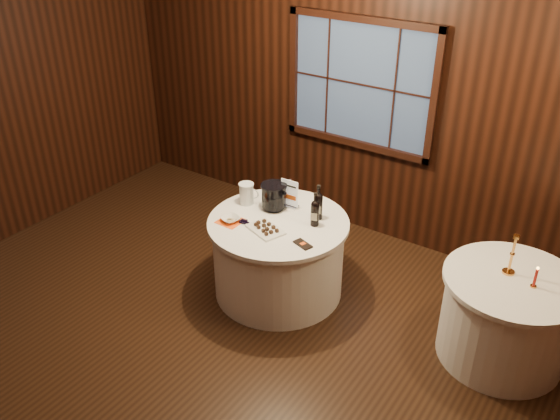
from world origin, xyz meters
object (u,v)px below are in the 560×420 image
Objects in this scene: main_table at (278,256)px; glass_pitcher at (247,193)px; port_bottle_left at (318,204)px; chocolate_box at (303,244)px; port_bottle_right at (315,211)px; red_candle at (535,279)px; grape_bunch at (244,222)px; side_table at (505,318)px; chocolate_plate at (266,229)px; cracker_bowl at (230,219)px; brass_candlestick at (511,260)px; ice_bucket at (274,196)px; sign_stand at (290,198)px.

glass_pitcher reaches higher than main_table.
chocolate_box is (0.13, -0.45, -0.14)m from port_bottle_left.
glass_pitcher is (-0.74, -0.02, -0.03)m from port_bottle_right.
grape_bunch is at bearing -168.39° from red_candle.
glass_pitcher is (-0.43, 0.10, 0.49)m from main_table.
main_table is 8.21× the size of grape_bunch.
grape_bunch is (-2.23, -0.51, 0.40)m from side_table.
port_bottle_left is 0.53m from chocolate_plate.
red_candle is at bearing 11.90° from cracker_bowl.
port_bottle_right is at bearing 29.47° from cracker_bowl.
port_bottle_left reaches higher than chocolate_box.
cracker_bowl is (-0.66, -0.37, -0.12)m from port_bottle_right.
brass_candlestick is at bearing -15.61° from glass_pitcher.
cracker_bowl is (-0.74, -0.04, 0.02)m from chocolate_box.
port_bottle_right is at bearing 46.64° from chocolate_plate.
cracker_bowl reaches higher than chocolate_box.
glass_pitcher is at bearing 102.82° from cracker_bowl.
cracker_bowl is at bearing -168.10° from red_candle.
cracker_bowl is (0.08, -0.35, -0.08)m from glass_pitcher.
side_table is 2.10m from chocolate_plate.
chocolate_box is at bearing 2.77° from cracker_bowl.
ice_bucket reaches higher than glass_pitcher.
grape_bunch reaches higher than side_table.
port_bottle_left is at bearing 123.96° from chocolate_box.
main_table is 0.45m from chocolate_plate.
brass_candlestick reaches higher than side_table.
glass_pitcher is at bearing -176.14° from red_candle.
grape_bunch is at bearing -137.70° from main_table.
side_table is 3.37× the size of port_bottle_right.
side_table is at bearing 8.53° from main_table.
chocolate_plate is 1.10× the size of brass_candlestick.
glass_pitcher is 2.58m from red_candle.
main_table is at bearing 35.09° from cracker_bowl.
chocolate_box is (0.56, -0.38, -0.12)m from ice_bucket.
side_table is at bearing 12.86° from grape_bunch.
side_table is at bearing -0.98° from sign_stand.
port_bottle_left is at bearing -178.82° from red_candle.
port_bottle_right is at bearing 123.12° from chocolate_box.
grape_bunch is at bearing -78.91° from glass_pitcher.
ice_bucket is (-0.43, -0.07, -0.01)m from port_bottle_left.
brass_candlestick is (-0.07, 0.05, 0.51)m from side_table.
red_candle reaches higher than main_table.
red_candle is at bearing 11.61° from grape_bunch.
ice_bucket reaches higher than side_table.
glass_pitcher reaches higher than grape_bunch.
main_table is 7.95× the size of cracker_bowl.
chocolate_plate reaches higher than cracker_bowl.
sign_stand is at bearing -177.68° from brass_candlestick.
port_bottle_left is at bearing 58.65° from chocolate_plate.
glass_pitcher is (-0.20, 0.31, 0.09)m from grape_bunch.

